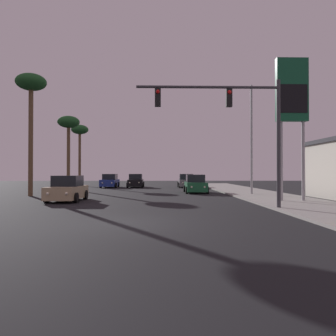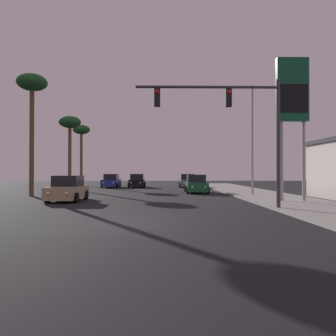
{
  "view_description": "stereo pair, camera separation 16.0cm",
  "coord_description": "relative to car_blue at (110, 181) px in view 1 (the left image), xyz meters",
  "views": [
    {
      "loc": [
        1.3,
        -12.35,
        1.91
      ],
      "look_at": [
        1.8,
        8.14,
        2.17
      ],
      "focal_mm": 35.0,
      "sensor_mm": 36.0,
      "label": 1
    },
    {
      "loc": [
        1.46,
        -12.35,
        1.91
      ],
      "look_at": [
        1.8,
        8.14,
        2.17
      ],
      "focal_mm": 35.0,
      "sensor_mm": 36.0,
      "label": 2
    }
  ],
  "objects": [
    {
      "name": "car_grey",
      "position": [
        9.52,
        -0.25,
        0.0
      ],
      "size": [
        2.04,
        4.33,
        1.68
      ],
      "rotation": [
        0.0,
        0.0,
        3.12
      ],
      "color": "slate",
      "rests_on": "ground"
    },
    {
      "name": "palm_tree_mid",
      "position": [
        -3.86,
        -4.68,
        6.28
      ],
      "size": [
        2.4,
        2.4,
        8.13
      ],
      "color": "brown",
      "rests_on": "ground"
    },
    {
      "name": "car_green",
      "position": [
        9.53,
        -10.9,
        0.0
      ],
      "size": [
        2.04,
        4.32,
        1.68
      ],
      "rotation": [
        0.0,
        0.0,
        3.13
      ],
      "color": "#195933",
      "rests_on": "ground"
    },
    {
      "name": "gas_station_sign",
      "position": [
        14.61,
        -20.61,
        5.86
      ],
      "size": [
        2.0,
        0.42,
        9.0
      ],
      "color": "#99999E",
      "rests_on": "sidewalk_right"
    },
    {
      "name": "palm_tree_near",
      "position": [
        -4.07,
        -14.68,
        7.75
      ],
      "size": [
        2.4,
        2.4,
        9.79
      ],
      "color": "brown",
      "rests_on": "ground"
    },
    {
      "name": "ground_plane",
      "position": [
        4.97,
        -28.68,
        -0.76
      ],
      "size": [
        120.0,
        120.0,
        0.0
      ],
      "primitive_type": "plane",
      "color": "black"
    },
    {
      "name": "traffic_light_mast",
      "position": [
        10.21,
        -24.57,
        3.97
      ],
      "size": [
        7.33,
        0.36,
        6.5
      ],
      "color": "#38383D",
      "rests_on": "sidewalk_right"
    },
    {
      "name": "car_tan",
      "position": [
        0.15,
        -19.3,
        0.0
      ],
      "size": [
        2.04,
        4.33,
        1.68
      ],
      "rotation": [
        0.0,
        0.0,
        3.12
      ],
      "color": "tan",
      "rests_on": "ground"
    },
    {
      "name": "car_black",
      "position": [
        3.19,
        0.4,
        0.0
      ],
      "size": [
        2.04,
        4.32,
        1.68
      ],
      "rotation": [
        0.0,
        0.0,
        3.16
      ],
      "color": "black",
      "rests_on": "ground"
    },
    {
      "name": "car_blue",
      "position": [
        0.0,
        0.0,
        0.0
      ],
      "size": [
        2.04,
        4.34,
        1.68
      ],
      "rotation": [
        0.0,
        0.0,
        3.11
      ],
      "color": "navy",
      "rests_on": "ground"
    },
    {
      "name": "sidewalk_right",
      "position": [
        14.47,
        -18.68,
        -0.7
      ],
      "size": [
        5.0,
        60.0,
        0.12
      ],
      "color": "gray",
      "rests_on": "ground"
    },
    {
      "name": "street_lamp",
      "position": [
        13.69,
        -14.22,
        4.36
      ],
      "size": [
        1.74,
        0.24,
        9.0
      ],
      "color": "#99999E",
      "rests_on": "sidewalk_right"
    },
    {
      "name": "palm_tree_far",
      "position": [
        -5.07,
        5.32,
        6.69
      ],
      "size": [
        2.4,
        2.4,
        8.59
      ],
      "color": "brown",
      "rests_on": "ground"
    }
  ]
}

